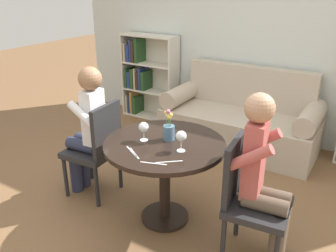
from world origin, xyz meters
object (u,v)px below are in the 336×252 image
(chair_right, at_px, (248,196))
(wine_glass_left, at_px, (144,128))
(flower_vase, at_px, (169,129))
(wine_glass_right, at_px, (181,137))
(person_left, at_px, (88,129))
(person_right, at_px, (264,179))
(couch, at_px, (240,121))
(bookshelf_left, at_px, (145,76))
(chair_left, at_px, (97,146))

(chair_right, height_order, wine_glass_left, chair_right)
(wine_glass_left, height_order, flower_vase, flower_vase)
(wine_glass_left, xyz_separation_m, wine_glass_right, (0.34, -0.01, 0.01))
(wine_glass_left, relative_size, wine_glass_right, 0.95)
(person_left, xyz_separation_m, flower_vase, (0.80, 0.07, 0.15))
(person_right, bearing_deg, couch, 19.31)
(couch, relative_size, person_right, 1.45)
(bookshelf_left, bearing_deg, couch, -9.62)
(couch, height_order, chair_right, couch)
(couch, distance_m, chair_right, 1.90)
(couch, relative_size, flower_vase, 6.99)
(person_right, relative_size, wine_glass_left, 8.12)
(chair_right, xyz_separation_m, flower_vase, (-0.71, 0.11, 0.30))
(couch, distance_m, person_right, 1.94)
(couch, bearing_deg, person_left, -115.18)
(couch, distance_m, wine_glass_left, 1.83)
(couch, xyz_separation_m, chair_left, (-0.71, -1.70, 0.18))
(chair_right, distance_m, person_right, 0.18)
(couch, height_order, chair_left, couch)
(bookshelf_left, distance_m, person_right, 3.10)
(chair_left, height_order, flower_vase, flower_vase)
(person_left, height_order, wine_glass_left, person_left)
(chair_left, relative_size, person_right, 0.73)
(chair_right, height_order, wine_glass_right, chair_right)
(chair_left, relative_size, chair_right, 1.00)
(couch, height_order, flower_vase, flower_vase)
(bookshelf_left, height_order, flower_vase, bookshelf_left)
(wine_glass_right, xyz_separation_m, flower_vase, (-0.18, 0.12, -0.02))
(chair_left, xyz_separation_m, wine_glass_right, (0.89, -0.06, 0.33))
(person_right, relative_size, wine_glass_right, 7.74)
(person_left, xyz_separation_m, wine_glass_left, (0.65, -0.04, 0.17))
(couch, relative_size, chair_right, 1.99)
(person_left, relative_size, person_right, 0.98)
(flower_vase, bearing_deg, chair_right, -8.97)
(chair_left, height_order, chair_right, same)
(bookshelf_left, distance_m, flower_vase, 2.47)
(wine_glass_left, height_order, wine_glass_right, wine_glass_right)
(couch, bearing_deg, chair_right, -67.80)
(person_left, distance_m, flower_vase, 0.82)
(chair_right, relative_size, person_right, 0.73)
(person_right, distance_m, wine_glass_left, 0.98)
(person_left, bearing_deg, person_right, 84.76)
(couch, xyz_separation_m, person_left, (-0.80, -1.71, 0.34))
(chair_left, bearing_deg, bookshelf_left, -160.90)
(wine_glass_right, bearing_deg, flower_vase, 145.51)
(chair_left, bearing_deg, person_right, 84.28)
(couch, relative_size, person_left, 1.47)
(chair_left, height_order, person_right, person_right)
(wine_glass_left, xyz_separation_m, flower_vase, (0.16, 0.11, -0.02))
(chair_right, height_order, flower_vase, flower_vase)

